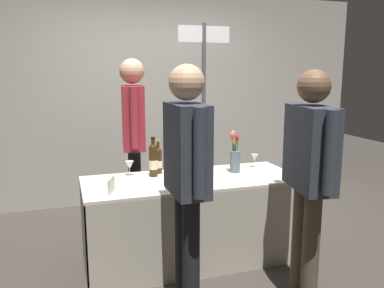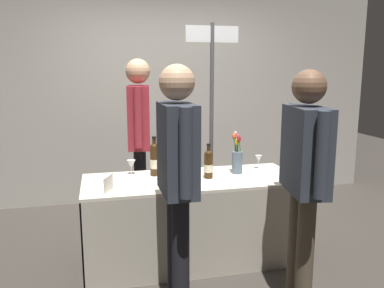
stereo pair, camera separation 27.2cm
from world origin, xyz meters
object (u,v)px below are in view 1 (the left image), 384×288
Objects in this scene: display_bottle_0 at (208,163)px; wine_glass_mid at (129,166)px; wine_glass_near_vendor at (255,158)px; booth_signpost at (204,99)px; flower_vase at (235,158)px; vendor_presenter at (133,130)px; taster_foreground_right at (187,168)px; tasting_table at (192,203)px; featured_wine_bottle at (158,160)px.

wine_glass_mid is at bearing 157.12° from display_bottle_0.
booth_signpost reaches higher than wine_glass_near_vendor.
vendor_presenter is (-0.80, 0.66, 0.20)m from flower_vase.
taster_foreground_right reaches higher than display_bottle_0.
vendor_presenter reaches higher than wine_glass_near_vendor.
vendor_presenter is (-0.37, 0.74, 0.55)m from tasting_table.
booth_signpost is (0.01, 0.89, 0.46)m from flower_vase.
wine_glass_near_vendor is 0.97× the size of wine_glass_mid.
wine_glass_mid is 0.08× the size of taster_foreground_right.
wine_glass_near_vendor is 0.96m from booth_signpost.
flower_vase is (0.43, 0.08, 0.35)m from tasting_table.
display_bottle_0 is 0.69m from wine_glass_mid.
tasting_table is at bearing -169.93° from flower_vase.
featured_wine_bottle is 0.26m from wine_glass_mid.
booth_signpost is (-0.24, 0.78, 0.51)m from wine_glass_near_vendor.
wine_glass_near_vendor is 0.08× the size of taster_foreground_right.
vendor_presenter is 0.82× the size of booth_signpost.
display_bottle_0 is 0.17× the size of vendor_presenter.
wine_glass_mid is 0.35× the size of flower_vase.
featured_wine_bottle is 1.02× the size of display_bottle_0.
featured_wine_bottle is 2.31× the size of wine_glass_mid.
taster_foreground_right is (0.10, -1.44, -0.05)m from vendor_presenter.
taster_foreground_right reaches higher than featured_wine_bottle.
wine_glass_near_vendor is 1.31m from taster_foreground_right.
flower_vase is at bearing -90.97° from booth_signpost.
tasting_table is 0.86× the size of booth_signpost.
flower_vase reaches higher than tasting_table.
vendor_presenter reaches higher than display_bottle_0.
wine_glass_near_vendor is (0.92, -0.07, -0.03)m from featured_wine_bottle.
tasting_table is 1.34m from booth_signpost.
featured_wine_bottle is 0.80× the size of flower_vase.
booth_signpost reaches higher than tasting_table.
taster_foreground_right is (-0.95, -0.89, 0.19)m from wine_glass_near_vendor.
vendor_presenter is at bearing -164.66° from booth_signpost.
booth_signpost is (0.45, 0.96, 0.82)m from tasting_table.
taster_foreground_right is at bearing -131.90° from flower_vase.
booth_signpost is at bearing 112.73° from vendor_presenter.
taster_foreground_right is 1.84m from booth_signpost.
flower_vase is at bearing -10.48° from wine_glass_mid.
display_bottle_0 is at bearing -159.36° from wine_glass_near_vendor.
flower_vase is at bearing 57.83° from vendor_presenter.
wine_glass_near_vendor is at bearing -47.24° from taster_foreground_right.
featured_wine_bottle is 0.17× the size of vendor_presenter.
featured_wine_bottle is at bearing 23.12° from vendor_presenter.
vendor_presenter is at bearing 116.50° from tasting_table.
vendor_presenter is at bearing 152.37° from wine_glass_near_vendor.
display_bottle_0 is 0.18× the size of taster_foreground_right.
tasting_table is 0.90m from taster_foreground_right.
display_bottle_0 is at bearing -7.83° from tasting_table.
wine_glass_mid is 0.56m from vendor_presenter.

